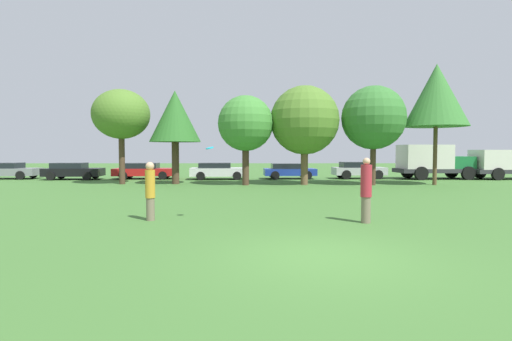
{
  "coord_description": "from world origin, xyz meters",
  "views": [
    {
      "loc": [
        -1.4,
        -7.74,
        2.08
      ],
      "look_at": [
        -1.31,
        5.01,
        1.46
      ],
      "focal_mm": 27.81,
      "sensor_mm": 36.0,
      "label": 1
    }
  ],
  "objects_px": {
    "tree_3": "(305,121)",
    "tree_4": "(374,118)",
    "tree_0": "(121,115)",
    "tree_5": "(436,95)",
    "person_thrower": "(150,190)",
    "parked_car_silver": "(358,170)",
    "frisbee": "(210,148)",
    "parked_car_white": "(218,171)",
    "parked_car_blue": "(289,171)",
    "parked_car_grey": "(6,170)",
    "parked_car_red": "(144,170)",
    "person_catcher": "(366,190)",
    "tree_2": "(246,124)",
    "delivery_truck_green": "(432,161)",
    "delivery_truck_yellow": "(510,163)",
    "tree_1": "(175,117)",
    "parked_car_black": "(73,171)"
  },
  "relations": [
    {
      "from": "person_catcher",
      "to": "parked_car_white",
      "type": "height_order",
      "value": "person_catcher"
    },
    {
      "from": "tree_5",
      "to": "delivery_truck_yellow",
      "type": "height_order",
      "value": "tree_5"
    },
    {
      "from": "tree_2",
      "to": "tree_3",
      "type": "bearing_deg",
      "value": 4.5
    },
    {
      "from": "parked_car_red",
      "to": "parked_car_blue",
      "type": "relative_size",
      "value": 1.19
    },
    {
      "from": "parked_car_silver",
      "to": "tree_5",
      "type": "bearing_deg",
      "value": -62.7
    },
    {
      "from": "tree_2",
      "to": "delivery_truck_green",
      "type": "relative_size",
      "value": 0.96
    },
    {
      "from": "tree_1",
      "to": "parked_car_white",
      "type": "distance_m",
      "value": 5.92
    },
    {
      "from": "tree_5",
      "to": "parked_car_grey",
      "type": "xyz_separation_m",
      "value": [
        -29.66,
        5.45,
        -4.83
      ]
    },
    {
      "from": "tree_3",
      "to": "parked_car_black",
      "type": "distance_m",
      "value": 17.37
    },
    {
      "from": "tree_4",
      "to": "parked_car_red",
      "type": "xyz_separation_m",
      "value": [
        -15.49,
        5.52,
        -3.47
      ]
    },
    {
      "from": "tree_4",
      "to": "tree_5",
      "type": "relative_size",
      "value": 0.82
    },
    {
      "from": "tree_0",
      "to": "parked_car_silver",
      "type": "relative_size",
      "value": 1.51
    },
    {
      "from": "person_thrower",
      "to": "parked_car_white",
      "type": "xyz_separation_m",
      "value": [
        0.5,
        17.37,
        -0.27
      ]
    },
    {
      "from": "person_thrower",
      "to": "delivery_truck_yellow",
      "type": "bearing_deg",
      "value": 42.15
    },
    {
      "from": "tree_4",
      "to": "delivery_truck_yellow",
      "type": "height_order",
      "value": "tree_4"
    },
    {
      "from": "tree_2",
      "to": "tree_5",
      "type": "xyz_separation_m",
      "value": [
        11.64,
        0.08,
        1.73
      ]
    },
    {
      "from": "person_thrower",
      "to": "tree_1",
      "type": "bearing_deg",
      "value": 101.92
    },
    {
      "from": "tree_4",
      "to": "parked_car_grey",
      "type": "bearing_deg",
      "value": 167.87
    },
    {
      "from": "tree_1",
      "to": "parked_car_white",
      "type": "relative_size",
      "value": 1.38
    },
    {
      "from": "tree_3",
      "to": "tree_5",
      "type": "distance_m",
      "value": 8.16
    },
    {
      "from": "tree_1",
      "to": "tree_4",
      "type": "xyz_separation_m",
      "value": [
        12.26,
        -0.95,
        -0.13
      ]
    },
    {
      "from": "frisbee",
      "to": "parked_car_black",
      "type": "distance_m",
      "value": 21.11
    },
    {
      "from": "tree_3",
      "to": "parked_car_blue",
      "type": "height_order",
      "value": "tree_3"
    },
    {
      "from": "tree_4",
      "to": "tree_5",
      "type": "xyz_separation_m",
      "value": [
        3.85,
        0.1,
        1.38
      ]
    },
    {
      "from": "tree_0",
      "to": "parked_car_blue",
      "type": "relative_size",
      "value": 1.51
    },
    {
      "from": "person_thrower",
      "to": "tree_0",
      "type": "relative_size",
      "value": 0.3
    },
    {
      "from": "tree_1",
      "to": "tree_3",
      "type": "relative_size",
      "value": 0.97
    },
    {
      "from": "person_thrower",
      "to": "tree_5",
      "type": "bearing_deg",
      "value": 45.08
    },
    {
      "from": "person_thrower",
      "to": "tree_2",
      "type": "xyz_separation_m",
      "value": [
        2.62,
        12.35,
        2.82
      ]
    },
    {
      "from": "tree_3",
      "to": "tree_1",
      "type": "bearing_deg",
      "value": 175.47
    },
    {
      "from": "tree_3",
      "to": "tree_4",
      "type": "bearing_deg",
      "value": -4.17
    },
    {
      "from": "delivery_truck_yellow",
      "to": "frisbee",
      "type": "bearing_deg",
      "value": -142.25
    },
    {
      "from": "tree_1",
      "to": "delivery_truck_yellow",
      "type": "xyz_separation_m",
      "value": [
        23.92,
        4.06,
        -3.0
      ]
    },
    {
      "from": "tree_2",
      "to": "tree_5",
      "type": "relative_size",
      "value": 0.74
    },
    {
      "from": "tree_0",
      "to": "parked_car_black",
      "type": "distance_m",
      "value": 7.43
    },
    {
      "from": "tree_0",
      "to": "tree_5",
      "type": "xyz_separation_m",
      "value": [
        19.46,
        -0.73,
        1.11
      ]
    },
    {
      "from": "parked_car_silver",
      "to": "delivery_truck_green",
      "type": "relative_size",
      "value": 0.69
    },
    {
      "from": "parked_car_grey",
      "to": "tree_3",
      "type": "bearing_deg",
      "value": -16.52
    },
    {
      "from": "frisbee",
      "to": "parked_car_white",
      "type": "relative_size",
      "value": 0.06
    },
    {
      "from": "parked_car_silver",
      "to": "parked_car_grey",
      "type": "bearing_deg",
      "value": 177.38
    },
    {
      "from": "tree_4",
      "to": "parked_car_blue",
      "type": "distance_m",
      "value": 8.01
    },
    {
      "from": "person_thrower",
      "to": "tree_4",
      "type": "bearing_deg",
      "value": 53.84
    },
    {
      "from": "person_thrower",
      "to": "tree_5",
      "type": "distance_m",
      "value": 19.46
    },
    {
      "from": "parked_car_red",
      "to": "person_catcher",
      "type": "bearing_deg",
      "value": -60.92
    },
    {
      "from": "person_catcher",
      "to": "tree_1",
      "type": "xyz_separation_m",
      "value": [
        -8.2,
        13.72,
        3.27
      ]
    },
    {
      "from": "frisbee",
      "to": "parked_car_white",
      "type": "bearing_deg",
      "value": 94.24
    },
    {
      "from": "person_thrower",
      "to": "parked_car_black",
      "type": "bearing_deg",
      "value": 124.53
    },
    {
      "from": "frisbee",
      "to": "delivery_truck_yellow",
      "type": "height_order",
      "value": "frisbee"
    },
    {
      "from": "tree_4",
      "to": "parked_car_blue",
      "type": "bearing_deg",
      "value": 130.29
    },
    {
      "from": "parked_car_white",
      "to": "delivery_truck_green",
      "type": "distance_m",
      "value": 15.92
    }
  ]
}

